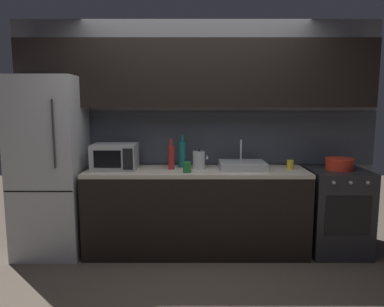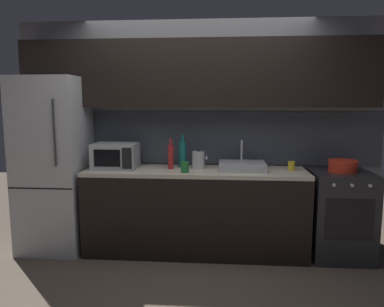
% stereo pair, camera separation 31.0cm
% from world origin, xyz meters
% --- Properties ---
extents(ground_plane, '(10.00, 10.00, 0.00)m').
position_xyz_m(ground_plane, '(0.00, 0.00, 0.00)').
color(ground_plane, '#4C4238').
extents(back_wall, '(4.06, 0.44, 2.50)m').
position_xyz_m(back_wall, '(0.00, 1.20, 1.55)').
color(back_wall, slate).
rests_on(back_wall, ground).
extents(counter_run, '(2.32, 0.60, 0.90)m').
position_xyz_m(counter_run, '(0.00, 0.90, 0.45)').
color(counter_run, black).
rests_on(counter_run, ground).
extents(refrigerator, '(0.68, 0.69, 1.87)m').
position_xyz_m(refrigerator, '(-1.54, 0.90, 0.93)').
color(refrigerator, '#B7BABF').
rests_on(refrigerator, ground).
extents(oven_range, '(0.60, 0.62, 0.90)m').
position_xyz_m(oven_range, '(1.50, 0.90, 0.45)').
color(oven_range, '#232326').
rests_on(oven_range, ground).
extents(microwave, '(0.46, 0.35, 0.27)m').
position_xyz_m(microwave, '(-0.86, 0.92, 1.04)').
color(microwave, '#A8AAAF').
rests_on(microwave, counter_run).
extents(sink_basin, '(0.48, 0.38, 0.30)m').
position_xyz_m(sink_basin, '(0.49, 0.93, 0.94)').
color(sink_basin, '#ADAFB5').
rests_on(sink_basin, counter_run).
extents(kettle, '(0.17, 0.13, 0.21)m').
position_xyz_m(kettle, '(0.03, 0.94, 0.99)').
color(kettle, '#B7BABF').
rests_on(kettle, counter_run).
extents(wine_bottle_red, '(0.06, 0.06, 0.32)m').
position_xyz_m(wine_bottle_red, '(-0.26, 0.93, 1.03)').
color(wine_bottle_red, '#A82323').
rests_on(wine_bottle_red, counter_run).
extents(wine_bottle_teal, '(0.08, 0.08, 0.35)m').
position_xyz_m(wine_bottle_teal, '(-0.15, 1.04, 1.05)').
color(wine_bottle_teal, '#19666B').
rests_on(wine_bottle_teal, counter_run).
extents(mug_green, '(0.08, 0.08, 0.11)m').
position_xyz_m(mug_green, '(-0.10, 0.74, 0.95)').
color(mug_green, '#1E6B2D').
rests_on(mug_green, counter_run).
extents(mug_yellow, '(0.07, 0.07, 0.09)m').
position_xyz_m(mug_yellow, '(1.00, 0.93, 0.95)').
color(mug_yellow, gold).
rests_on(mug_yellow, counter_run).
extents(cooking_pot, '(0.29, 0.29, 0.12)m').
position_xyz_m(cooking_pot, '(1.51, 0.90, 0.96)').
color(cooking_pot, red).
rests_on(cooking_pot, oven_range).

